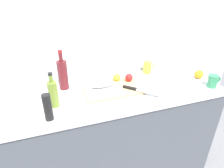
# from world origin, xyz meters

# --- Properties ---
(back_wall) EXTENTS (3.20, 0.05, 2.50)m
(back_wall) POSITION_xyz_m (0.00, 0.33, 1.25)
(back_wall) COLOR silver
(back_wall) RESTS_ON ground_plane
(kitchen_counter) EXTENTS (2.00, 0.60, 0.90)m
(kitchen_counter) POSITION_xyz_m (0.00, 0.00, 0.45)
(kitchen_counter) COLOR #4C5159
(kitchen_counter) RESTS_ON ground_plane
(cutting_board) EXTENTS (0.45, 0.29, 0.02)m
(cutting_board) POSITION_xyz_m (0.13, 0.01, 0.91)
(cutting_board) COLOR tan
(cutting_board) RESTS_ON kitchen_counter
(white_plate) EXTENTS (0.25, 0.25, 0.01)m
(white_plate) POSITION_xyz_m (0.06, 0.02, 0.93)
(white_plate) COLOR white
(white_plate) RESTS_ON cutting_board
(fish_fillet) EXTENTS (0.19, 0.08, 0.04)m
(fish_fillet) POSITION_xyz_m (0.06, 0.02, 0.95)
(fish_fillet) COLOR gray
(fish_fillet) RESTS_ON white_plate
(chef_knife) EXTENTS (0.23, 0.22, 0.02)m
(chef_knife) POSITION_xyz_m (0.29, -0.09, 0.93)
(chef_knife) COLOR silver
(chef_knife) RESTS_ON cutting_board
(lemon_0) EXTENTS (0.06, 0.06, 0.06)m
(lemon_0) POSITION_xyz_m (0.21, 0.12, 0.95)
(lemon_0) COLOR yellow
(lemon_0) RESTS_ON cutting_board
(tomato_0) EXTENTS (0.06, 0.06, 0.06)m
(tomato_0) POSITION_xyz_m (0.30, 0.08, 0.95)
(tomato_0) COLOR red
(tomato_0) RESTS_ON cutting_board
(olive_oil_bottle) EXTENTS (0.06, 0.06, 0.25)m
(olive_oil_bottle) POSITION_xyz_m (-0.31, -0.08, 1.00)
(olive_oil_bottle) COLOR olive
(olive_oil_bottle) RESTS_ON kitchen_counter
(wine_bottle) EXTENTS (0.07, 0.07, 0.32)m
(wine_bottle) POSITION_xyz_m (-0.22, 0.16, 1.02)
(wine_bottle) COLOR #59191E
(wine_bottle) RESTS_ON kitchen_counter
(coffee_mug_0) EXTENTS (0.11, 0.07, 0.11)m
(coffee_mug_0) POSITION_xyz_m (0.55, 0.21, 0.95)
(coffee_mug_0) COLOR yellow
(coffee_mug_0) RESTS_ON kitchen_counter
(coffee_mug_1) EXTENTS (0.11, 0.07, 0.10)m
(coffee_mug_1) POSITION_xyz_m (0.91, -0.20, 0.95)
(coffee_mug_1) COLOR #338C59
(coffee_mug_1) RESTS_ON kitchen_counter
(orange_0) EXTENTS (0.07, 0.07, 0.07)m
(orange_0) POSITION_xyz_m (0.92, -0.03, 0.94)
(orange_0) COLOR orange
(orange_0) RESTS_ON kitchen_counter
(pepper_mill) EXTENTS (0.05, 0.05, 0.18)m
(pepper_mill) POSITION_xyz_m (-0.35, -0.21, 0.99)
(pepper_mill) COLOR black
(pepper_mill) RESTS_ON kitchen_counter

